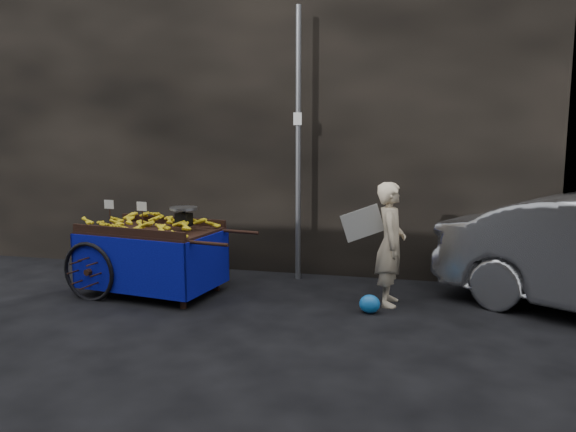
# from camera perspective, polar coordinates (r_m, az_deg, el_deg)

# --- Properties ---
(ground) EXTENTS (80.00, 80.00, 0.00)m
(ground) POSITION_cam_1_polar(r_m,az_deg,el_deg) (7.47, -3.44, -8.71)
(ground) COLOR black
(ground) RESTS_ON ground
(building_wall) EXTENTS (13.50, 2.00, 5.00)m
(building_wall) POSITION_cam_1_polar(r_m,az_deg,el_deg) (9.58, 3.31, 10.26)
(building_wall) COLOR black
(building_wall) RESTS_ON ground
(street_pole) EXTENTS (0.12, 0.10, 4.00)m
(street_pole) POSITION_cam_1_polar(r_m,az_deg,el_deg) (8.32, 1.05, 7.13)
(street_pole) COLOR slate
(street_pole) RESTS_ON ground
(banana_cart) EXTENTS (2.55, 1.45, 1.31)m
(banana_cart) POSITION_cam_1_polar(r_m,az_deg,el_deg) (7.92, -14.03, -1.92)
(banana_cart) COLOR black
(banana_cart) RESTS_ON ground
(vendor) EXTENTS (0.83, 0.59, 1.59)m
(vendor) POSITION_cam_1_polar(r_m,az_deg,el_deg) (7.29, 10.35, -2.80)
(vendor) COLOR beige
(vendor) RESTS_ON ground
(plastic_bag) EXTENTS (0.26, 0.21, 0.23)m
(plastic_bag) POSITION_cam_1_polar(r_m,az_deg,el_deg) (7.06, 8.30, -8.84)
(plastic_bag) COLOR blue
(plastic_bag) RESTS_ON ground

